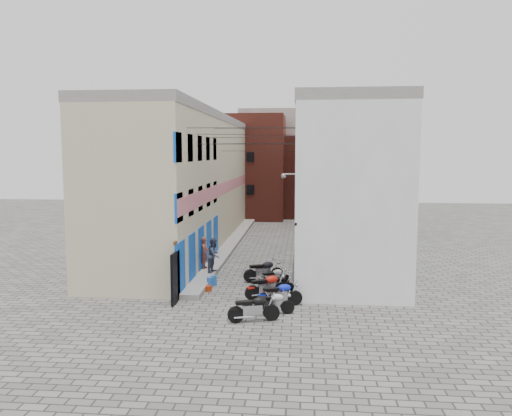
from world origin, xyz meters
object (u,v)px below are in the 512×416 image
(person_b, at_px, (214,255))
(red_crate, at_px, (207,288))
(water_jug_far, at_px, (214,280))
(motorcycle_d, at_px, (267,285))
(motorcycle_e, at_px, (276,283))
(person_a, at_px, (204,253))
(motorcycle_a, at_px, (254,307))
(motorcycle_g, at_px, (264,270))
(water_jug_near, at_px, (210,282))
(motorcycle_f, at_px, (274,276))
(motorcycle_c, at_px, (280,293))
(motorcycle_b, at_px, (273,302))

(person_b, bearing_deg, red_crate, -162.88)
(water_jug_far, relative_size, red_crate, 1.19)
(motorcycle_d, bearing_deg, motorcycle_e, 127.27)
(motorcycle_d, distance_m, person_a, 5.71)
(motorcycle_a, xyz_separation_m, motorcycle_g, (-0.10, 6.01, 0.02))
(water_jug_far, bearing_deg, water_jug_near, -109.49)
(motorcycle_f, relative_size, red_crate, 4.24)
(water_jug_near, bearing_deg, motorcycle_g, 27.58)
(motorcycle_c, height_order, water_jug_far, motorcycle_c)
(motorcycle_b, height_order, water_jug_near, motorcycle_b)
(red_crate, bearing_deg, motorcycle_b, -43.58)
(person_b, xyz_separation_m, water_jug_near, (0.15, -1.99, -0.91))
(motorcycle_d, height_order, water_jug_near, motorcycle_d)
(motorcycle_b, relative_size, person_a, 1.03)
(motorcycle_a, distance_m, motorcycle_e, 4.00)
(person_b, distance_m, water_jug_near, 2.19)
(motorcycle_c, relative_size, water_jug_far, 4.19)
(red_crate, bearing_deg, water_jug_far, 83.31)
(motorcycle_f, relative_size, person_b, 0.95)
(motorcycle_d, distance_m, water_jug_far, 3.38)
(motorcycle_b, height_order, red_crate, motorcycle_b)
(water_jug_near, bearing_deg, motorcycle_e, -13.58)
(motorcycle_f, bearing_deg, water_jug_near, -111.92)
(motorcycle_a, xyz_separation_m, motorcycle_b, (0.66, 0.94, -0.08))
(motorcycle_d, bearing_deg, water_jug_far, -155.62)
(person_a, xyz_separation_m, water_jug_far, (0.92, -2.40, -0.86))
(motorcycle_g, relative_size, water_jug_near, 4.48)
(motorcycle_d, xyz_separation_m, water_jug_far, (-2.73, 1.95, -0.37))
(motorcycle_e, bearing_deg, motorcycle_b, 5.91)
(motorcycle_d, height_order, motorcycle_g, motorcycle_d)
(motorcycle_d, xyz_separation_m, red_crate, (-2.85, 0.90, -0.48))
(motorcycle_g, xyz_separation_m, water_jug_near, (-2.47, -1.29, -0.37))
(motorcycle_g, bearing_deg, motorcycle_d, -15.56)
(motorcycle_d, distance_m, motorcycle_f, 2.07)
(motorcycle_b, distance_m, red_crate, 4.47)
(motorcycle_f, xyz_separation_m, motorcycle_g, (-0.57, 0.84, 0.11))
(motorcycle_f, relative_size, water_jug_far, 3.56)
(motorcycle_d, relative_size, water_jug_near, 4.53)
(motorcycle_c, bearing_deg, motorcycle_f, 167.67)
(motorcycle_a, height_order, red_crate, motorcycle_a)
(motorcycle_f, xyz_separation_m, person_b, (-3.19, 1.54, 0.65))
(person_a, bearing_deg, motorcycle_c, -140.52)
(person_a, xyz_separation_m, water_jug_near, (0.80, -2.75, -0.87))
(motorcycle_b, xyz_separation_m, motorcycle_d, (-0.37, 2.17, 0.10))
(motorcycle_e, distance_m, motorcycle_g, 2.19)
(motorcycle_b, bearing_deg, motorcycle_c, 157.88)
(motorcycle_a, relative_size, water_jug_far, 4.24)
(motorcycle_f, bearing_deg, motorcycle_a, -35.63)
(motorcycle_b, distance_m, water_jug_far, 5.17)
(motorcycle_d, relative_size, motorcycle_e, 1.25)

